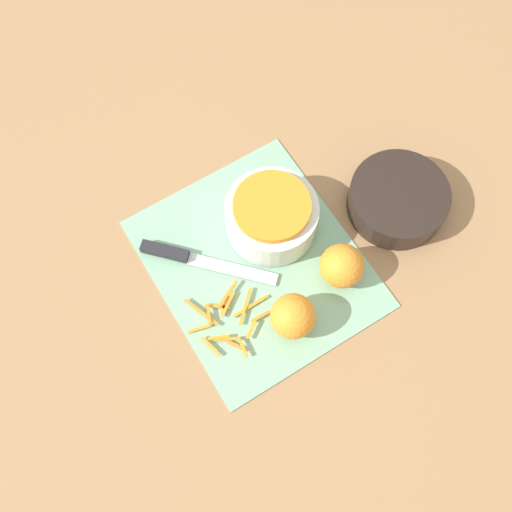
% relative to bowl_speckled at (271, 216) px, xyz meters
% --- Properties ---
extents(ground_plane, '(4.00, 4.00, 0.00)m').
position_rel_bowl_speckled_xyz_m(ground_plane, '(0.05, -0.06, -0.05)').
color(ground_plane, '#9E754C').
extents(cutting_board, '(0.39, 0.34, 0.01)m').
position_rel_bowl_speckled_xyz_m(cutting_board, '(0.05, -0.06, -0.04)').
color(cutting_board, '#84B793').
rests_on(cutting_board, ground_plane).
extents(bowl_speckled, '(0.16, 0.16, 0.08)m').
position_rel_bowl_speckled_xyz_m(bowl_speckled, '(0.00, 0.00, 0.00)').
color(bowl_speckled, silver).
rests_on(bowl_speckled, cutting_board).
extents(bowl_dark, '(0.18, 0.18, 0.05)m').
position_rel_bowl_speckled_xyz_m(bowl_dark, '(0.08, 0.21, -0.02)').
color(bowl_dark, black).
rests_on(bowl_dark, ground_plane).
extents(knife, '(0.19, 0.18, 0.02)m').
position_rel_bowl_speckled_xyz_m(knife, '(-0.03, -0.16, -0.03)').
color(knife, '#232328').
rests_on(knife, cutting_board).
extents(orange_left, '(0.08, 0.08, 0.08)m').
position_rel_bowl_speckled_xyz_m(orange_left, '(0.17, -0.07, -0.00)').
color(orange_left, orange).
rests_on(orange_left, cutting_board).
extents(orange_right, '(0.08, 0.08, 0.08)m').
position_rel_bowl_speckled_xyz_m(orange_right, '(0.14, 0.05, -0.00)').
color(orange_right, orange).
rests_on(orange_right, cutting_board).
extents(peel_pile, '(0.14, 0.15, 0.01)m').
position_rel_bowl_speckled_xyz_m(peel_pile, '(0.11, -0.15, -0.04)').
color(peel_pile, orange).
rests_on(peel_pile, cutting_board).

